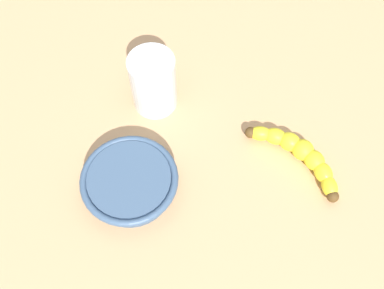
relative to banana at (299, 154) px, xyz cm
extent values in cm
cube|color=tan|center=(13.97, 11.63, -3.31)|extent=(120.00, 120.00, 3.00)
ellipsoid|color=yellow|center=(-6.01, 4.40, 0.00)|extent=(4.07, 4.66, 2.54)
ellipsoid|color=yellow|center=(-4.56, 2.23, 0.00)|extent=(4.75, 4.88, 2.90)
ellipsoid|color=yellow|center=(-2.68, 0.42, 0.00)|extent=(5.11, 4.99, 3.27)
ellipsoid|color=yellow|center=(-0.44, -0.94, 0.00)|extent=(5.10, 4.95, 3.63)
ellipsoid|color=yellow|center=(2.03, -1.79, 0.00)|extent=(4.55, 4.05, 3.27)
ellipsoid|color=yellow|center=(4.63, -2.09, 0.00)|extent=(3.94, 2.92, 2.90)
ellipsoid|color=yellow|center=(7.23, -1.81, 0.00)|extent=(4.38, 3.32, 2.54)
sphere|color=#513819|center=(-6.83, 5.97, 0.00)|extent=(2.00, 2.00, 2.00)
sphere|color=#513819|center=(8.96, -1.44, 0.00)|extent=(2.00, 2.00, 2.00)
cylinder|color=silver|center=(27.62, -3.51, 4.00)|extent=(8.14, 8.14, 11.62)
cylinder|color=#B1D690|center=(27.62, -3.51, 3.20)|extent=(7.64, 7.64, 9.52)
cylinder|color=#3D5675|center=(25.13, 14.41, 0.51)|extent=(13.54, 13.54, 4.64)
torus|color=#3D5675|center=(25.13, 14.41, 2.23)|extent=(15.92, 15.92, 1.20)
camera|label=1|loc=(6.26, 39.24, 68.31)|focal=42.15mm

